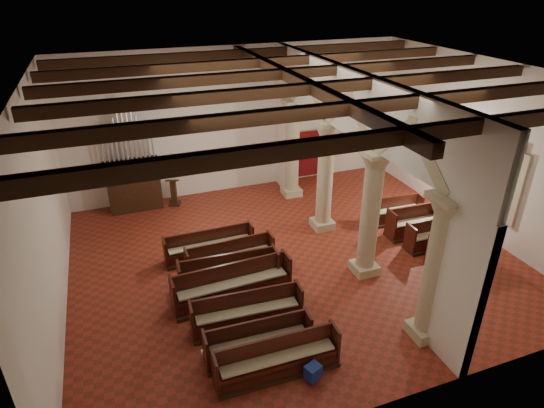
{
  "coord_description": "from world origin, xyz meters",
  "views": [
    {
      "loc": [
        -5.06,
        -11.59,
        8.47
      ],
      "look_at": [
        -0.57,
        0.5,
        1.87
      ],
      "focal_mm": 30.0,
      "sensor_mm": 36.0,
      "label": 1
    }
  ],
  "objects_px": {
    "lectern": "(174,194)",
    "nave_pew_0": "(277,363)",
    "processional_banner": "(330,162)",
    "aisle_pew_0": "(458,252)",
    "pipe_organ": "(133,177)"
  },
  "relations": [
    {
      "from": "lectern",
      "to": "nave_pew_0",
      "type": "height_order",
      "value": "lectern"
    },
    {
      "from": "lectern",
      "to": "processional_banner",
      "type": "bearing_deg",
      "value": 20.64
    },
    {
      "from": "lectern",
      "to": "processional_banner",
      "type": "relative_size",
      "value": 0.53
    },
    {
      "from": "lectern",
      "to": "nave_pew_0",
      "type": "relative_size",
      "value": 0.4
    },
    {
      "from": "processional_banner",
      "to": "aisle_pew_0",
      "type": "distance_m",
      "value": 7.63
    },
    {
      "from": "pipe_organ",
      "to": "nave_pew_0",
      "type": "xyz_separation_m",
      "value": [
        2.26,
        -9.86,
        -1.05
      ]
    },
    {
      "from": "lectern",
      "to": "processional_banner",
      "type": "xyz_separation_m",
      "value": [
        7.12,
        0.22,
        0.29
      ]
    },
    {
      "from": "processional_banner",
      "to": "aisle_pew_0",
      "type": "xyz_separation_m",
      "value": [
        0.84,
        -7.57,
        -0.41
      ]
    },
    {
      "from": "pipe_organ",
      "to": "aisle_pew_0",
      "type": "height_order",
      "value": "pipe_organ"
    },
    {
      "from": "nave_pew_0",
      "to": "aisle_pew_0",
      "type": "height_order",
      "value": "aisle_pew_0"
    },
    {
      "from": "nave_pew_0",
      "to": "aisle_pew_0",
      "type": "relative_size",
      "value": 1.45
    },
    {
      "from": "pipe_organ",
      "to": "nave_pew_0",
      "type": "bearing_deg",
      "value": -77.12
    },
    {
      "from": "processional_banner",
      "to": "nave_pew_0",
      "type": "distance_m",
      "value": 11.73
    },
    {
      "from": "processional_banner",
      "to": "nave_pew_0",
      "type": "relative_size",
      "value": 0.76
    },
    {
      "from": "pipe_organ",
      "to": "aisle_pew_0",
      "type": "distance_m",
      "value": 12.14
    }
  ]
}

